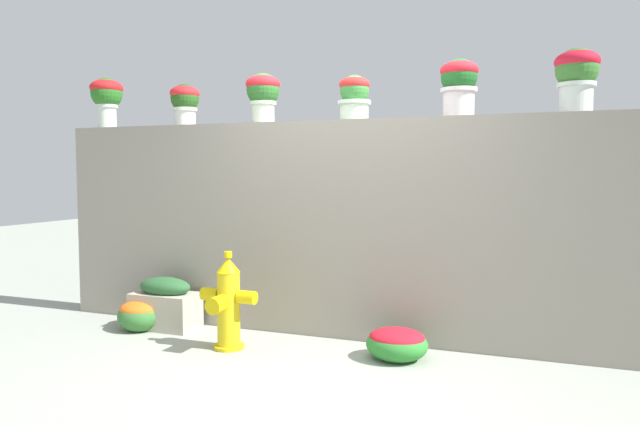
% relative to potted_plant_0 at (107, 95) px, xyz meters
% --- Properties ---
extents(ground_plane, '(24.00, 24.00, 0.00)m').
position_rel_potted_plant_0_xyz_m(ground_plane, '(2.65, -0.91, -2.23)').
color(ground_plane, '#959C8F').
extents(stone_wall, '(5.91, 0.29, 1.90)m').
position_rel_potted_plant_0_xyz_m(stone_wall, '(2.65, 0.02, -1.28)').
color(stone_wall, gray).
rests_on(stone_wall, ground).
extents(potted_plant_0, '(0.33, 0.33, 0.51)m').
position_rel_potted_plant_0_xyz_m(potted_plant_0, '(0.00, 0.00, 0.00)').
color(potted_plant_0, silver).
rests_on(potted_plant_0, stone_wall).
extents(potted_plant_1, '(0.28, 0.28, 0.40)m').
position_rel_potted_plant_0_xyz_m(potted_plant_1, '(0.91, 0.03, -0.09)').
color(potted_plant_1, silver).
rests_on(potted_plant_1, stone_wall).
extents(potted_plant_2, '(0.32, 0.32, 0.46)m').
position_rel_potted_plant_0_xyz_m(potted_plant_2, '(1.74, 0.06, -0.05)').
color(potted_plant_2, beige).
rests_on(potted_plant_2, stone_wall).
extents(potted_plant_3, '(0.29, 0.29, 0.39)m').
position_rel_potted_plant_0_xyz_m(potted_plant_3, '(2.63, 0.02, -0.12)').
color(potted_plant_3, silver).
rests_on(potted_plant_3, stone_wall).
extents(potted_plant_4, '(0.31, 0.31, 0.47)m').
position_rel_potted_plant_0_xyz_m(potted_plant_4, '(3.52, 0.04, -0.06)').
color(potted_plant_4, silver).
rests_on(potted_plant_4, stone_wall).
extents(potted_plant_5, '(0.33, 0.33, 0.49)m').
position_rel_potted_plant_0_xyz_m(potted_plant_5, '(4.39, 0.05, -0.04)').
color(potted_plant_5, silver).
rests_on(potted_plant_5, stone_wall).
extents(fire_hydrant, '(0.49, 0.38, 0.80)m').
position_rel_potted_plant_0_xyz_m(fire_hydrant, '(1.79, -0.71, -1.86)').
color(fire_hydrant, yellow).
rests_on(fire_hydrant, ground).
extents(flower_bush_left, '(0.40, 0.36, 0.29)m').
position_rel_potted_plant_0_xyz_m(flower_bush_left, '(0.74, -0.50, -2.08)').
color(flower_bush_left, '#377132').
rests_on(flower_bush_left, ground).
extents(flower_bush_right, '(0.48, 0.43, 0.25)m').
position_rel_potted_plant_0_xyz_m(flower_bush_right, '(3.14, -0.48, -2.10)').
color(flower_bush_right, '#2E8230').
rests_on(flower_bush_right, ground).
extents(planter_box, '(0.61, 0.34, 0.48)m').
position_rel_potted_plant_0_xyz_m(planter_box, '(0.92, -0.36, -2.00)').
color(planter_box, '#ABA390').
rests_on(planter_box, ground).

